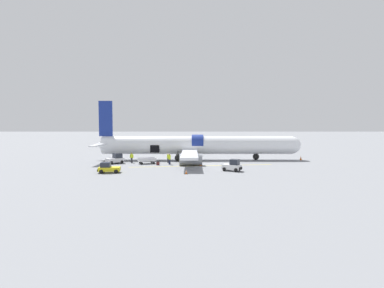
{
  "coord_description": "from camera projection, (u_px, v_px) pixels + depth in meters",
  "views": [
    {
      "loc": [
        -3.03,
        -51.34,
        6.74
      ],
      "look_at": [
        -3.16,
        3.31,
        3.25
      ],
      "focal_mm": 28.0,
      "sensor_mm": 36.0,
      "label": 1
    }
  ],
  "objects": [
    {
      "name": "ground_plane",
      "position": [
        210.0,
        164.0,
        51.66
      ],
      "size": [
        500.0,
        500.0,
        0.0
      ],
      "primitive_type": "plane",
      "color": "gray"
    },
    {
      "name": "apron_marking_line",
      "position": [
        203.0,
        166.0,
        49.34
      ],
      "size": [
        23.8,
        3.62,
        0.01
      ],
      "color": "yellow",
      "rests_on": "ground_plane"
    },
    {
      "name": "airplane",
      "position": [
        195.0,
        146.0,
        57.63
      ],
      "size": [
        40.12,
        31.17,
        11.33
      ],
      "color": "white",
      "rests_on": "ground_plane"
    },
    {
      "name": "baggage_tug_lead",
      "position": [
        191.0,
        159.0,
        53.8
      ],
      "size": [
        2.8,
        2.68,
        1.4
      ],
      "color": "yellow",
      "rests_on": "ground_plane"
    },
    {
      "name": "baggage_tug_mid",
      "position": [
        116.0,
        159.0,
        52.37
      ],
      "size": [
        3.28,
        3.06,
        1.73
      ],
      "color": "silver",
      "rests_on": "ground_plane"
    },
    {
      "name": "baggage_tug_rear",
      "position": [
        233.0,
        166.0,
        43.68
      ],
      "size": [
        3.01,
        2.51,
        1.74
      ],
      "color": "white",
      "rests_on": "ground_plane"
    },
    {
      "name": "baggage_tug_spare",
      "position": [
        109.0,
        168.0,
        42.18
      ],
      "size": [
        3.19,
        2.18,
        1.47
      ],
      "color": "yellow",
      "rests_on": "ground_plane"
    },
    {
      "name": "baggage_cart_loading",
      "position": [
        148.0,
        161.0,
        52.05
      ],
      "size": [
        3.92,
        2.71,
        1.05
      ],
      "color": "silver",
      "rests_on": "ground_plane"
    },
    {
      "name": "ground_crew_loader_a",
      "position": [
        170.0,
        159.0,
        50.93
      ],
      "size": [
        0.52,
        0.65,
        1.85
      ],
      "color": "#1E2338",
      "rests_on": "ground_plane"
    },
    {
      "name": "ground_crew_loader_b",
      "position": [
        132.0,
        157.0,
        53.29
      ],
      "size": [
        0.63,
        0.44,
        1.83
      ],
      "color": "#2D2D33",
      "rests_on": "ground_plane"
    },
    {
      "name": "ground_crew_driver",
      "position": [
        169.0,
        158.0,
        53.33
      ],
      "size": [
        0.49,
        0.59,
        1.7
      ],
      "color": "#2D2D33",
      "rests_on": "ground_plane"
    },
    {
      "name": "suitcase_on_tarmac_upright",
      "position": [
        159.0,
        163.0,
        50.19
      ],
      "size": [
        0.51,
        0.37,
        0.67
      ],
      "color": "#4C1E1E",
      "rests_on": "ground_plane"
    },
    {
      "name": "safety_cone_nose",
      "position": [
        302.0,
        158.0,
        57.27
      ],
      "size": [
        0.54,
        0.54,
        0.77
      ],
      "color": "black",
      "rests_on": "ground_plane"
    },
    {
      "name": "safety_cone_engine_left",
      "position": [
        187.0,
        172.0,
        41.07
      ],
      "size": [
        0.47,
        0.47,
        0.55
      ],
      "color": "black",
      "rests_on": "ground_plane"
    },
    {
      "name": "safety_cone_wingtip",
      "position": [
        201.0,
        164.0,
        49.44
      ],
      "size": [
        0.64,
        0.64,
        0.71
      ],
      "color": "black",
      "rests_on": "ground_plane"
    }
  ]
}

